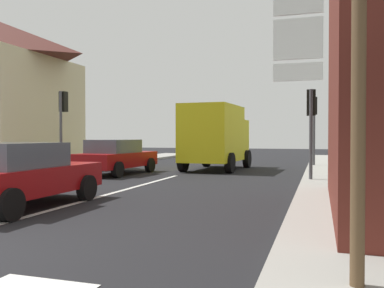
{
  "coord_description": "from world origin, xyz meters",
  "views": [
    {
      "loc": [
        5.61,
        -3.84,
        1.62
      ],
      "look_at": [
        0.07,
        13.97,
        1.26
      ],
      "focal_mm": 38.67,
      "sensor_mm": 36.0,
      "label": 1
    }
  ],
  "objects_px": {
    "sedan_near": "(19,174)",
    "route_sign_post": "(358,106)",
    "delivery_truck": "(216,135)",
    "traffic_light_far_right": "(314,115)",
    "sedan_far": "(116,156)",
    "traffic_light_near_left": "(63,113)",
    "traffic_light_near_right": "(311,114)"
  },
  "relations": [
    {
      "from": "sedan_near",
      "to": "sedan_far",
      "type": "relative_size",
      "value": 0.97
    },
    {
      "from": "delivery_truck",
      "to": "traffic_light_far_right",
      "type": "xyz_separation_m",
      "value": [
        4.48,
        2.94,
        1.04
      ]
    },
    {
      "from": "traffic_light_near_right",
      "to": "delivery_truck",
      "type": "bearing_deg",
      "value": 135.98
    },
    {
      "from": "traffic_light_far_right",
      "to": "traffic_light_near_right",
      "type": "height_order",
      "value": "traffic_light_far_right"
    },
    {
      "from": "sedan_near",
      "to": "delivery_truck",
      "type": "relative_size",
      "value": 0.82
    },
    {
      "from": "sedan_near",
      "to": "route_sign_post",
      "type": "xyz_separation_m",
      "value": [
        6.84,
        -3.33,
        1.15
      ]
    },
    {
      "from": "delivery_truck",
      "to": "traffic_light_far_right",
      "type": "relative_size",
      "value": 1.41
    },
    {
      "from": "traffic_light_near_left",
      "to": "traffic_light_far_right",
      "type": "bearing_deg",
      "value": 31.06
    },
    {
      "from": "traffic_light_far_right",
      "to": "sedan_near",
      "type": "bearing_deg",
      "value": -113.11
    },
    {
      "from": "route_sign_post",
      "to": "traffic_light_near_left",
      "type": "height_order",
      "value": "traffic_light_near_left"
    },
    {
      "from": "traffic_light_near_right",
      "to": "traffic_light_near_left",
      "type": "bearing_deg",
      "value": 175.26
    },
    {
      "from": "sedan_near",
      "to": "route_sign_post",
      "type": "height_order",
      "value": "route_sign_post"
    },
    {
      "from": "delivery_truck",
      "to": "traffic_light_near_left",
      "type": "relative_size",
      "value": 1.42
    },
    {
      "from": "traffic_light_far_right",
      "to": "sedan_far",
      "type": "bearing_deg",
      "value": -141.11
    },
    {
      "from": "sedan_far",
      "to": "delivery_truck",
      "type": "height_order",
      "value": "delivery_truck"
    },
    {
      "from": "sedan_near",
      "to": "delivery_truck",
      "type": "distance_m",
      "value": 11.69
    },
    {
      "from": "sedan_near",
      "to": "traffic_light_far_right",
      "type": "bearing_deg",
      "value": 66.89
    },
    {
      "from": "sedan_near",
      "to": "sedan_far",
      "type": "distance_m",
      "value": 8.24
    },
    {
      "from": "sedan_far",
      "to": "sedan_near",
      "type": "bearing_deg",
      "value": -77.5
    },
    {
      "from": "sedan_far",
      "to": "route_sign_post",
      "type": "distance_m",
      "value": 14.32
    },
    {
      "from": "traffic_light_near_left",
      "to": "sedan_near",
      "type": "bearing_deg",
      "value": -61.32
    },
    {
      "from": "traffic_light_far_right",
      "to": "traffic_light_near_left",
      "type": "bearing_deg",
      "value": -148.94
    },
    {
      "from": "sedan_near",
      "to": "delivery_truck",
      "type": "bearing_deg",
      "value": 81.63
    },
    {
      "from": "sedan_near",
      "to": "traffic_light_near_right",
      "type": "relative_size",
      "value": 1.3
    },
    {
      "from": "sedan_near",
      "to": "traffic_light_near_left",
      "type": "distance_m",
      "value": 9.41
    },
    {
      "from": "sedan_far",
      "to": "route_sign_post",
      "type": "relative_size",
      "value": 1.35
    },
    {
      "from": "sedan_near",
      "to": "sedan_far",
      "type": "height_order",
      "value": "same"
    },
    {
      "from": "sedan_far",
      "to": "traffic_light_near_left",
      "type": "xyz_separation_m",
      "value": [
        -2.64,
        0.04,
        1.9
      ]
    },
    {
      "from": "sedan_near",
      "to": "traffic_light_near_right",
      "type": "height_order",
      "value": "traffic_light_near_right"
    },
    {
      "from": "traffic_light_far_right",
      "to": "traffic_light_near_right",
      "type": "distance_m",
      "value": 7.27
    },
    {
      "from": "route_sign_post",
      "to": "sedan_near",
      "type": "bearing_deg",
      "value": 154.01
    },
    {
      "from": "delivery_truck",
      "to": "traffic_light_near_right",
      "type": "distance_m",
      "value": 6.27
    }
  ]
}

